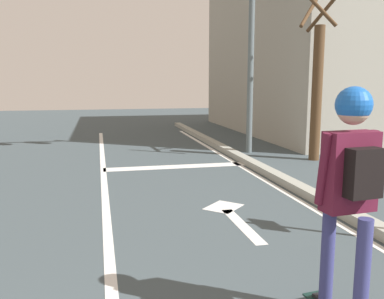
# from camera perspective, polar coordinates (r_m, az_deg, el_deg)

# --- Properties ---
(lane_line_center) EXTENTS (0.12, 20.00, 0.01)m
(lane_line_center) POSITION_cam_1_polar(r_m,az_deg,el_deg) (6.18, -11.69, -8.80)
(lane_line_center) COLOR silver
(lane_line_center) RESTS_ON ground
(lane_line_curbside) EXTENTS (0.12, 20.00, 0.01)m
(lane_line_curbside) POSITION_cam_1_polar(r_m,az_deg,el_deg) (6.93, 14.77, -6.94)
(lane_line_curbside) COLOR silver
(lane_line_curbside) RESTS_ON ground
(stop_bar) EXTENTS (3.22, 0.40, 0.01)m
(stop_bar) POSITION_cam_1_polar(r_m,az_deg,el_deg) (9.42, -2.26, -2.37)
(stop_bar) COLOR silver
(stop_bar) RESTS_ON ground
(lane_arrow_stem) EXTENTS (0.16, 1.40, 0.01)m
(lane_arrow_stem) POSITION_cam_1_polar(r_m,az_deg,el_deg) (5.69, 6.91, -10.28)
(lane_arrow_stem) COLOR silver
(lane_arrow_stem) RESTS_ON ground
(lane_arrow_head) EXTENTS (0.71, 0.71, 0.01)m
(lane_arrow_head) POSITION_cam_1_polar(r_m,az_deg,el_deg) (6.45, 4.36, -7.86)
(lane_arrow_head) COLOR silver
(lane_arrow_head) RESTS_ON ground
(curb_strip) EXTENTS (0.24, 24.00, 0.14)m
(curb_strip) POSITION_cam_1_polar(r_m,az_deg,el_deg) (7.03, 16.62, -6.23)
(curb_strip) COLOR gray
(curb_strip) RESTS_ON ground
(skater) EXTENTS (0.49, 0.65, 1.79)m
(skater) POSITION_cam_1_polar(r_m,az_deg,el_deg) (3.30, 21.00, -2.99)
(skater) COLOR navy
(skater) RESTS_ON skateboard
(roadside_tree) EXTENTS (1.11, 1.14, 4.17)m
(roadside_tree) POSITION_cam_1_polar(r_m,az_deg,el_deg) (10.53, 16.81, 8.56)
(roadside_tree) COLOR #4F3721
(roadside_tree) RESTS_ON ground
(building_block) EXTENTS (11.60, 9.86, 6.44)m
(building_block) POSITION_cam_1_polar(r_m,az_deg,el_deg) (18.49, 24.75, 12.52)
(building_block) COLOR #9E9C8F
(building_block) RESTS_ON ground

